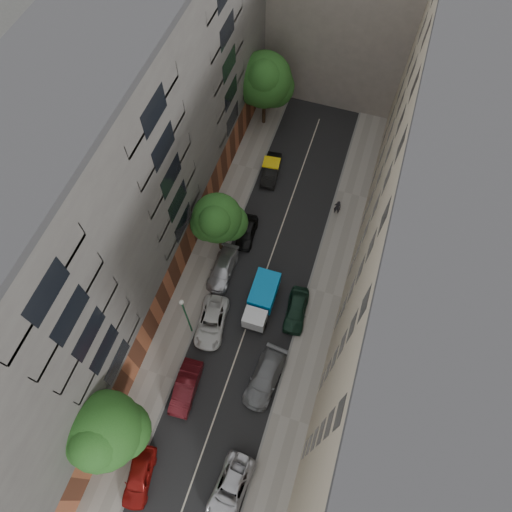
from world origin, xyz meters
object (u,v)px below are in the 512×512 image
at_px(car_left_0, 139,477).
at_px(car_right_1, 265,378).
at_px(car_right_0, 230,489).
at_px(lamp_post, 186,314).
at_px(tree_far, 265,82).
at_px(tree_mid, 218,220).
at_px(tree_near, 104,433).
at_px(car_left_1, 186,388).
at_px(car_left_5, 271,170).
at_px(car_left_3, 223,269).
at_px(car_left_4, 247,232).
at_px(car_right_2, 296,310).
at_px(pedestrian, 337,207).
at_px(tarp_truck, 262,300).
at_px(car_left_2, 211,322).

bearing_deg(car_left_0, car_right_1, 46.38).
distance_m(car_right_0, lamp_post, 12.74).
bearing_deg(tree_far, tree_mid, -86.42).
bearing_deg(tree_near, car_left_1, 59.33).
distance_m(car_left_5, car_right_0, 28.46).
bearing_deg(car_left_5, tree_mid, -106.01).
bearing_deg(tree_near, car_left_3, 82.05).
bearing_deg(tree_far, car_right_1, -72.34).
bearing_deg(car_left_4, car_right_2, -47.13).
bearing_deg(car_left_0, pedestrian, 63.75).
height_order(tarp_truck, tree_near, tree_near).
relative_size(tree_far, lamp_post, 1.32).
relative_size(car_left_1, pedestrian, 2.50).
bearing_deg(pedestrian, car_left_1, 64.05).
height_order(car_left_1, car_right_1, car_right_1).
distance_m(car_left_0, car_right_2, 17.16).
relative_size(car_right_1, tree_near, 0.66).
bearing_deg(car_left_5, tarp_truck, -82.23).
distance_m(car_left_5, tree_far, 8.41).
distance_m(car_left_3, car_right_0, 17.27).
bearing_deg(car_left_1, car_left_0, -100.41).
bearing_deg(car_left_5, car_left_1, -96.06).
xyz_separation_m(car_left_4, car_right_2, (6.40, -6.00, 0.08)).
bearing_deg(tree_near, tree_mid, 85.91).
relative_size(car_right_0, car_right_2, 1.15).
xyz_separation_m(car_right_0, tree_far, (-8.31, 34.20, 4.89)).
relative_size(car_right_0, tree_near, 0.62).
relative_size(car_left_2, lamp_post, 0.76).
distance_m(tarp_truck, car_left_4, 7.11).
bearing_deg(car_left_3, car_left_2, -81.51).
relative_size(tarp_truck, tree_mid, 0.69).
bearing_deg(car_right_2, tree_near, -128.79).
height_order(car_left_0, lamp_post, lamp_post).
bearing_deg(car_right_0, tree_near, -178.84).
xyz_separation_m(car_right_2, tree_far, (-9.11, 19.90, 4.84)).
height_order(car_left_1, car_left_3, car_left_1).
distance_m(car_right_1, tree_far, 27.81).
distance_m(car_left_1, lamp_post, 5.84).
relative_size(car_right_1, car_right_2, 1.20).
bearing_deg(car_right_1, car_right_2, 88.68).
relative_size(tarp_truck, car_left_5, 1.18).
distance_m(car_left_0, car_left_4, 21.59).
relative_size(car_left_4, tree_far, 0.45).
bearing_deg(tree_mid, car_left_4, 51.15).
relative_size(tree_near, lamp_post, 1.23).
bearing_deg(tarp_truck, car_right_0, -81.89).
height_order(lamp_post, pedestrian, lamp_post).
height_order(car_right_0, car_right_1, car_right_1).
bearing_deg(car_right_2, car_right_0, -97.83).
distance_m(car_right_1, tree_mid, 13.15).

